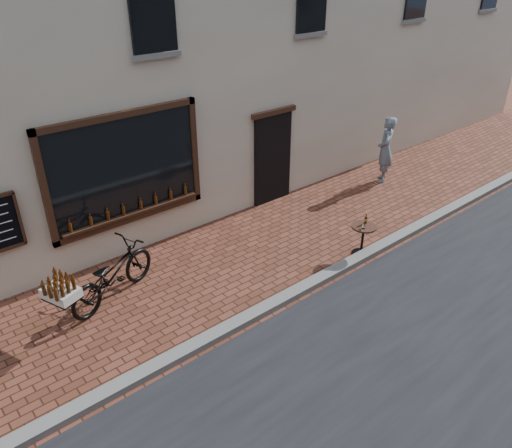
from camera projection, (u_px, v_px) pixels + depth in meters
ground at (319, 291)px, 9.23m from camera, size 90.00×90.00×0.00m
kerb at (311, 284)px, 9.33m from camera, size 90.00×0.25×0.12m
cargo_bicycle at (110, 275)px, 8.79m from camera, size 2.31×1.36×1.09m
bistro_table at (363, 234)px, 10.15m from camera, size 0.52×0.52×0.88m
pedestrian at (385, 150)px, 13.27m from camera, size 0.77×0.71×1.77m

